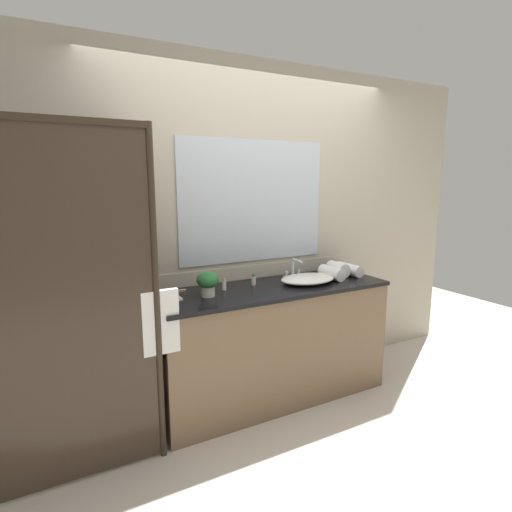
% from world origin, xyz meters
% --- Properties ---
extents(ground_plane, '(8.00, 8.00, 0.00)m').
position_xyz_m(ground_plane, '(0.00, 0.00, 0.00)').
color(ground_plane, beige).
extents(wall_back_with_mirror, '(4.40, 0.06, 2.60)m').
position_xyz_m(wall_back_with_mirror, '(0.00, 0.34, 1.30)').
color(wall_back_with_mirror, '#B2A893').
rests_on(wall_back_with_mirror, ground_plane).
extents(vanity_cabinet, '(1.80, 0.58, 0.90)m').
position_xyz_m(vanity_cabinet, '(0.00, 0.01, 0.45)').
color(vanity_cabinet, brown).
rests_on(vanity_cabinet, ground_plane).
extents(shower_enclosure, '(1.20, 0.59, 2.00)m').
position_xyz_m(shower_enclosure, '(-1.27, -0.19, 1.02)').
color(shower_enclosure, '#2D2319').
rests_on(shower_enclosure, ground_plane).
extents(sink_basin, '(0.44, 0.32, 0.06)m').
position_xyz_m(sink_basin, '(0.30, -0.02, 0.93)').
color(sink_basin, white).
rests_on(sink_basin, vanity_cabinet).
extents(faucet, '(0.17, 0.15, 0.16)m').
position_xyz_m(faucet, '(0.30, 0.18, 0.95)').
color(faucet, silver).
rests_on(faucet, vanity_cabinet).
extents(potted_plant, '(0.15, 0.15, 0.17)m').
position_xyz_m(potted_plant, '(-0.53, 0.00, 1.00)').
color(potted_plant, beige).
rests_on(potted_plant, vanity_cabinet).
extents(soap_dish, '(0.10, 0.07, 0.04)m').
position_xyz_m(soap_dish, '(-0.76, 0.02, 0.91)').
color(soap_dish, silver).
rests_on(soap_dish, vanity_cabinet).
extents(amenity_bottle_conditioner, '(0.03, 0.03, 0.08)m').
position_xyz_m(amenity_bottle_conditioner, '(-0.36, 0.10, 0.94)').
color(amenity_bottle_conditioner, white).
rests_on(amenity_bottle_conditioner, vanity_cabinet).
extents(amenity_bottle_body_wash, '(0.03, 0.03, 0.08)m').
position_xyz_m(amenity_bottle_body_wash, '(-0.10, 0.12, 0.94)').
color(amenity_bottle_body_wash, silver).
rests_on(amenity_bottle_body_wash, vanity_cabinet).
extents(amenity_bottle_lotion, '(0.03, 0.03, 0.09)m').
position_xyz_m(amenity_bottle_lotion, '(-0.46, 0.13, 0.94)').
color(amenity_bottle_lotion, white).
rests_on(amenity_bottle_lotion, vanity_cabinet).
extents(rolled_towel_near_edge, '(0.11, 0.26, 0.10)m').
position_xyz_m(rolled_towel_near_edge, '(0.76, 0.03, 0.95)').
color(rolled_towel_near_edge, white).
rests_on(rolled_towel_near_edge, vanity_cabinet).
extents(rolled_towel_middle, '(0.13, 0.20, 0.12)m').
position_xyz_m(rolled_towel_middle, '(0.65, 0.05, 0.96)').
color(rolled_towel_middle, white).
rests_on(rolled_towel_middle, vanity_cabinet).
extents(rolled_towel_far_edge, '(0.12, 0.23, 0.10)m').
position_xyz_m(rolled_towel_far_edge, '(0.54, -0.01, 0.95)').
color(rolled_towel_far_edge, white).
rests_on(rolled_towel_far_edge, vanity_cabinet).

